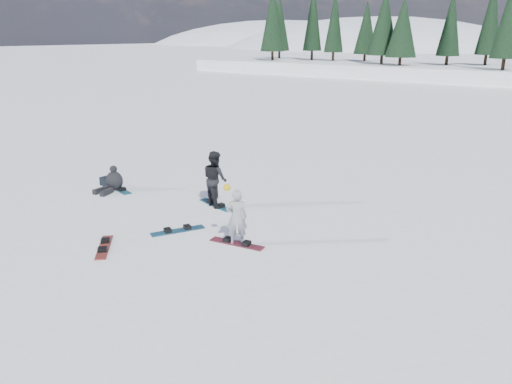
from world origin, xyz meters
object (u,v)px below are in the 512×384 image
(gear_bag, at_px, (107,181))
(snowboarder_man, at_px, (215,179))
(snowboarder_woman, at_px, (236,217))
(seated_rider, at_px, (113,181))
(snowboard_loose_b, at_px, (104,247))
(snowboard_loose_a, at_px, (178,231))
(snowboard_loose_c, at_px, (119,189))

(gear_bag, bearing_deg, snowboarder_man, 8.16)
(snowboarder_woman, height_order, seated_rider, snowboarder_woman)
(snowboarder_woman, bearing_deg, snowboard_loose_b, 0.87)
(snowboarder_man, relative_size, snowboard_loose_b, 1.18)
(snowboarder_man, height_order, snowboard_loose_a, snowboarder_man)
(snowboarder_woman, relative_size, gear_bag, 3.61)
(snowboarder_man, height_order, snowboard_loose_c, snowboarder_man)
(snowboard_loose_a, bearing_deg, seated_rider, 101.15)
(seated_rider, xyz_separation_m, gear_bag, (-0.70, 0.26, -0.19))
(snowboarder_woman, distance_m, seated_rider, 6.42)
(snowboard_loose_c, bearing_deg, snowboard_loose_a, -3.41)
(snowboarder_man, xyz_separation_m, gear_bag, (-4.57, -0.66, -0.73))
(snowboarder_man, xyz_separation_m, snowboard_loose_c, (-3.83, -0.71, -0.87))
(snowboard_loose_a, relative_size, snowboard_loose_c, 1.00)
(gear_bag, distance_m, snowboard_loose_b, 5.66)
(gear_bag, height_order, snowboard_loose_a, gear_bag)
(snowboard_loose_b, bearing_deg, snowboarder_woman, 85.02)
(snowboarder_woman, xyz_separation_m, gear_bag, (-7.01, 1.34, -0.61))
(snowboarder_woman, relative_size, snowboard_loose_b, 1.08)
(gear_bag, xyz_separation_m, snowboard_loose_c, (0.74, -0.06, -0.14))
(snowboard_loose_a, bearing_deg, gear_bag, 100.72)
(seated_rider, height_order, gear_bag, seated_rider)
(snowboarder_man, distance_m, snowboard_loose_a, 2.50)
(seated_rider, distance_m, snowboard_loose_b, 4.97)
(snowboard_loose_c, height_order, snowboard_loose_b, same)
(gear_bag, distance_m, snowboard_loose_c, 0.75)
(seated_rider, xyz_separation_m, snowboard_loose_a, (4.45, -1.36, -0.33))
(snowboarder_woman, bearing_deg, seated_rider, -49.05)
(snowboarder_man, bearing_deg, snowboard_loose_a, 123.35)
(seated_rider, relative_size, snowboard_loose_a, 0.73)
(snowboard_loose_a, xyz_separation_m, snowboard_loose_c, (-4.41, 1.56, 0.00))
(snowboard_loose_c, bearing_deg, snowboarder_man, 26.59)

